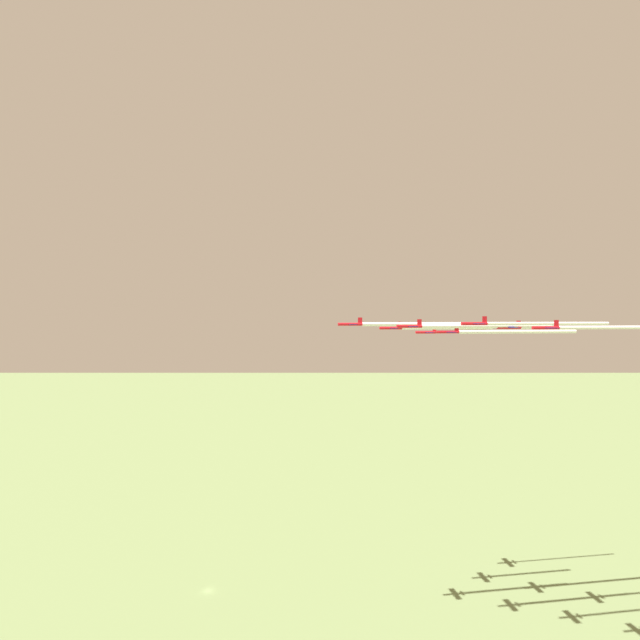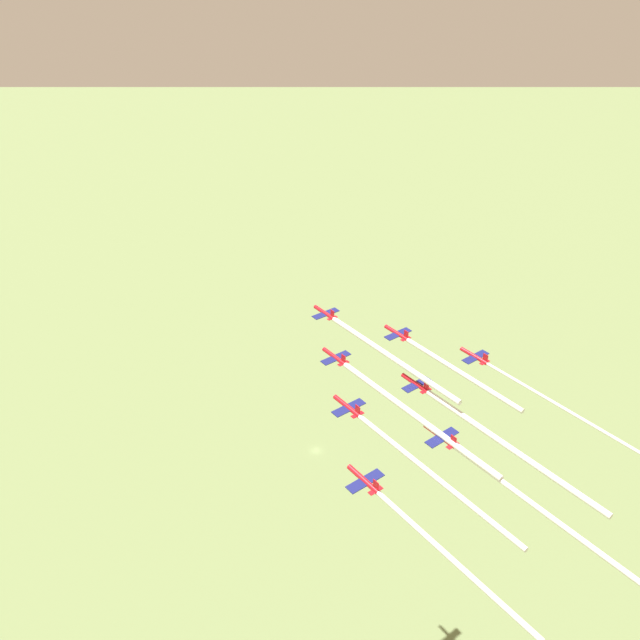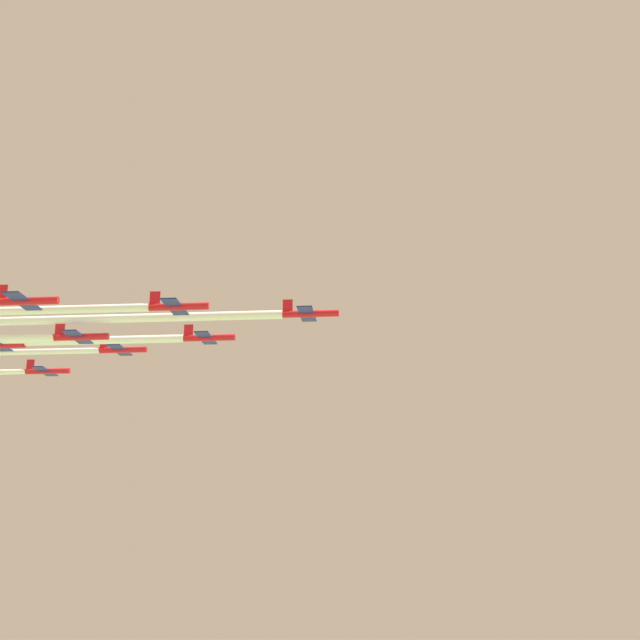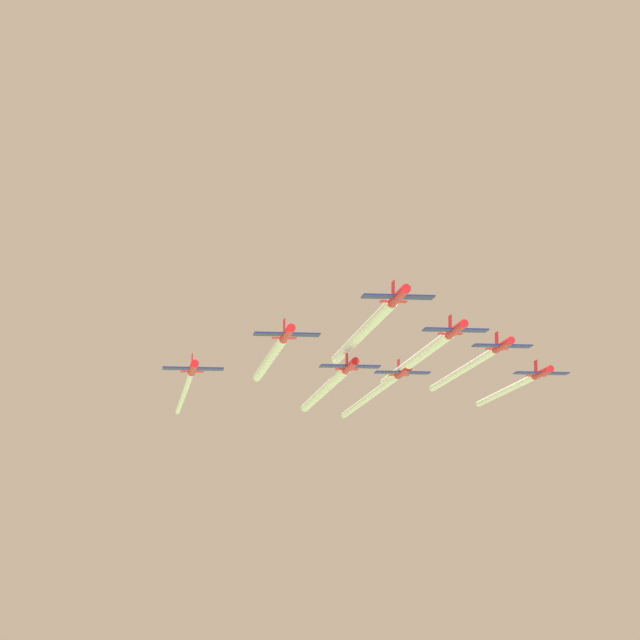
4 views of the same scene
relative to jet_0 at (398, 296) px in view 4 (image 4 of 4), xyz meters
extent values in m
cylinder|color=red|center=(0.20, 0.28, -0.04)|extent=(5.96, 7.54, 1.05)
cube|color=navy|center=(-0.14, -0.18, -0.04)|extent=(7.82, 6.62, 0.17)
cube|color=red|center=(-1.90, -2.57, 1.27)|extent=(1.02, 1.31, 2.10)
cube|color=red|center=(-1.90, -2.57, -0.04)|extent=(3.08, 2.66, 0.11)
cylinder|color=red|center=(-18.80, -7.81, -0.64)|extent=(5.96, 7.54, 1.05)
cube|color=navy|center=(-19.15, -8.27, -0.64)|extent=(7.82, 6.62, 0.17)
cube|color=red|center=(-20.91, -10.65, 0.68)|extent=(1.02, 1.31, 2.10)
cube|color=red|center=(-20.91, -10.65, -0.64)|extent=(3.08, 2.66, 0.11)
cylinder|color=red|center=(-1.96, -20.27, -1.63)|extent=(5.96, 7.54, 1.05)
cube|color=navy|center=(-2.30, -20.73, -1.63)|extent=(7.82, 6.62, 0.17)
cube|color=red|center=(-4.07, -23.11, -0.31)|extent=(1.02, 1.31, 2.10)
cube|color=red|center=(-4.07, -23.11, -1.63)|extent=(3.08, 2.66, 0.11)
cylinder|color=red|center=(-37.81, -15.90, 0.32)|extent=(5.96, 7.54, 1.05)
cube|color=navy|center=(-38.15, -16.36, 0.32)|extent=(7.82, 6.62, 0.17)
cube|color=red|center=(-39.92, -18.74, 1.64)|extent=(1.02, 1.31, 2.10)
cube|color=red|center=(-39.92, -18.74, 0.32)|extent=(3.08, 2.66, 0.11)
cylinder|color=red|center=(-20.97, -28.35, -2.87)|extent=(5.96, 7.54, 1.05)
cube|color=navy|center=(-21.31, -28.81, -2.87)|extent=(7.82, 6.62, 0.17)
cube|color=red|center=(-23.07, -31.20, -1.56)|extent=(1.02, 1.31, 2.10)
cube|color=red|center=(-23.07, -31.20, -2.87)|extent=(3.08, 2.66, 0.11)
cylinder|color=red|center=(-4.13, -40.81, -3.57)|extent=(5.96, 7.54, 1.05)
cube|color=navy|center=(-4.47, -41.27, -3.57)|extent=(7.82, 6.62, 0.17)
cube|color=red|center=(-6.23, -43.65, -2.26)|extent=(1.02, 1.31, 2.10)
cube|color=red|center=(-6.23, -43.65, -3.57)|extent=(3.08, 2.66, 0.11)
cylinder|color=red|center=(-56.82, -23.98, -0.84)|extent=(5.96, 7.54, 1.05)
cube|color=navy|center=(-57.16, -24.44, -0.84)|extent=(7.82, 6.62, 0.17)
cube|color=red|center=(-58.93, -26.82, 0.47)|extent=(1.02, 1.31, 2.10)
cube|color=red|center=(-58.93, -26.82, -0.84)|extent=(3.08, 2.66, 0.11)
cylinder|color=red|center=(-39.98, -36.44, -1.12)|extent=(5.96, 7.54, 1.05)
cube|color=navy|center=(-40.32, -36.90, -1.12)|extent=(7.82, 6.62, 0.17)
cube|color=red|center=(-42.08, -39.28, 0.19)|extent=(1.02, 1.31, 2.10)
cube|color=red|center=(-42.08, -39.28, -1.12)|extent=(3.08, 2.66, 0.11)
cylinder|color=white|center=(-15.74, -21.28, -0.04)|extent=(27.85, 37.00, 1.34)
cylinder|color=white|center=(-35.39, -30.24, -0.64)|extent=(29.12, 38.72, 1.31)
cylinder|color=white|center=(-15.33, -38.34, -1.63)|extent=(22.57, 29.93, 1.18)
cylinder|color=white|center=(-53.12, -36.59, 0.32)|extent=(26.34, 35.10, 1.04)
cylinder|color=white|center=(-37.30, -50.42, -2.87)|extent=(28.58, 38.00, 1.30)
cylinder|color=white|center=(-21.21, -63.90, -3.57)|extent=(29.65, 39.72, 0.75)
cylinder|color=white|center=(-70.15, -42.00, -0.84)|extent=(22.32, 29.70, 0.98)
cylinder|color=white|center=(-58.81, -61.90, -1.12)|extent=(33.38, 44.62, 1.04)
camera|label=1|loc=(-113.95, 130.72, 1.99)|focal=28.00mm
camera|label=2|loc=(-141.70, -40.58, 86.23)|focal=35.00mm
camera|label=3|loc=(111.54, -66.48, -38.48)|focal=50.00mm
camera|label=4|loc=(120.79, 112.49, -31.08)|focal=85.00mm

